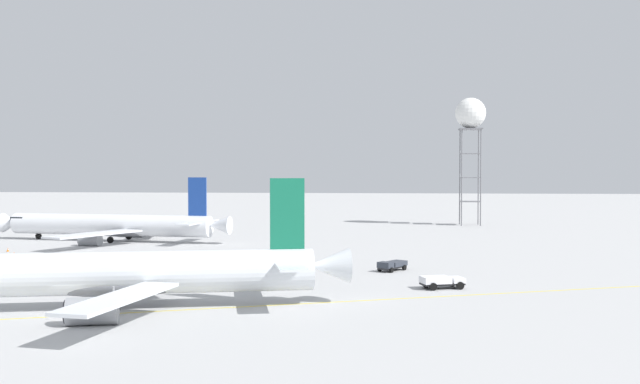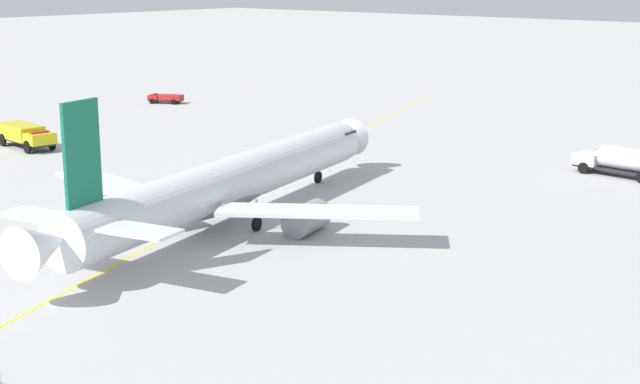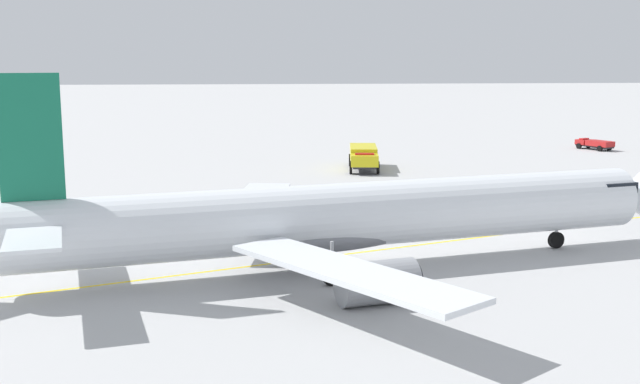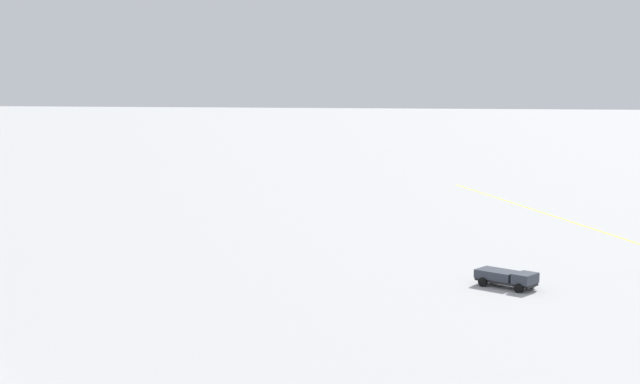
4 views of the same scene
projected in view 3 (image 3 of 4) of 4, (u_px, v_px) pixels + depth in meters
ground_plane at (366, 258)px, 48.55m from camera, size 600.00×600.00×0.00m
airliner_main at (336, 219)px, 45.80m from camera, size 32.24×45.02×11.70m
ops_pickup_truck at (595, 144)px, 104.32m from camera, size 5.41×4.02×1.41m
fire_tender_truck at (364, 156)px, 86.11m from camera, size 9.28×4.05×2.50m
taxiway_centreline at (276, 263)px, 47.43m from camera, size 61.40×161.73×0.01m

